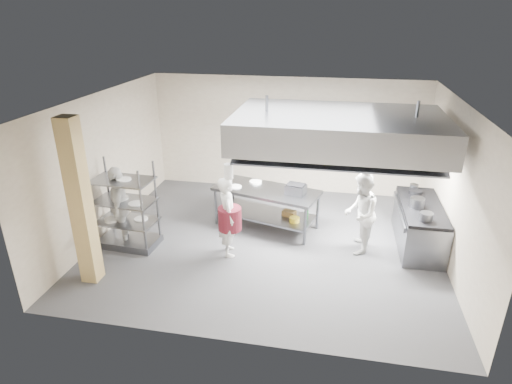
% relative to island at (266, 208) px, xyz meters
% --- Properties ---
extents(floor, '(7.00, 7.00, 0.00)m').
position_rel_island_xyz_m(floor, '(0.14, -0.71, -0.46)').
color(floor, '#303032').
rests_on(floor, ground).
extents(ceiling, '(7.00, 7.00, 0.00)m').
position_rel_island_xyz_m(ceiling, '(0.14, -0.71, 2.54)').
color(ceiling, silver).
rests_on(ceiling, wall_back).
extents(wall_back, '(7.00, 0.00, 7.00)m').
position_rel_island_xyz_m(wall_back, '(0.14, 2.29, 1.04)').
color(wall_back, '#BAAA94').
rests_on(wall_back, ground).
extents(wall_left, '(0.00, 6.00, 6.00)m').
position_rel_island_xyz_m(wall_left, '(-3.36, -0.71, 1.04)').
color(wall_left, '#BAAA94').
rests_on(wall_left, ground).
extents(wall_right, '(0.00, 6.00, 6.00)m').
position_rel_island_xyz_m(wall_right, '(3.64, -0.71, 1.04)').
color(wall_right, '#BAAA94').
rests_on(wall_right, ground).
extents(column, '(0.30, 0.30, 3.00)m').
position_rel_island_xyz_m(column, '(-2.76, -2.61, 1.04)').
color(column, '#DDBB71').
rests_on(column, floor).
extents(exhaust_hood, '(4.00, 2.50, 0.60)m').
position_rel_island_xyz_m(exhaust_hood, '(1.44, -0.31, 1.94)').
color(exhaust_hood, gray).
rests_on(exhaust_hood, ceiling).
extents(hood_strip_a, '(1.60, 0.12, 0.04)m').
position_rel_island_xyz_m(hood_strip_a, '(0.54, -0.31, 1.62)').
color(hood_strip_a, white).
rests_on(hood_strip_a, exhaust_hood).
extents(hood_strip_b, '(1.60, 0.12, 0.04)m').
position_rel_island_xyz_m(hood_strip_b, '(2.34, -0.31, 1.62)').
color(hood_strip_b, white).
rests_on(hood_strip_b, exhaust_hood).
extents(wall_shelf, '(1.50, 0.28, 0.04)m').
position_rel_island_xyz_m(wall_shelf, '(1.94, 2.13, 1.04)').
color(wall_shelf, gray).
rests_on(wall_shelf, wall_back).
extents(island, '(2.47, 1.53, 0.91)m').
position_rel_island_xyz_m(island, '(0.00, 0.00, 0.00)').
color(island, gray).
rests_on(island, floor).
extents(island_worktop, '(2.47, 1.53, 0.06)m').
position_rel_island_xyz_m(island_worktop, '(0.00, 0.00, 0.42)').
color(island_worktop, gray).
rests_on(island_worktop, island).
extents(island_undershelf, '(2.26, 1.39, 0.04)m').
position_rel_island_xyz_m(island_undershelf, '(0.00, 0.00, -0.16)').
color(island_undershelf, slate).
rests_on(island_undershelf, island).
extents(pass_rack, '(1.24, 0.77, 1.79)m').
position_rel_island_xyz_m(pass_rack, '(-2.66, -1.34, 0.44)').
color(pass_rack, gray).
rests_on(pass_rack, floor).
extents(cooking_range, '(0.80, 2.00, 0.84)m').
position_rel_island_xyz_m(cooking_range, '(3.22, -0.21, -0.04)').
color(cooking_range, gray).
rests_on(cooking_range, floor).
extents(range_top, '(0.78, 1.96, 0.06)m').
position_rel_island_xyz_m(range_top, '(3.22, -0.21, 0.41)').
color(range_top, black).
rests_on(range_top, cooking_range).
extents(chef_head, '(0.57, 0.69, 1.63)m').
position_rel_island_xyz_m(chef_head, '(-0.54, -1.28, 0.36)').
color(chef_head, silver).
rests_on(chef_head, floor).
extents(chef_line, '(0.70, 0.86, 1.65)m').
position_rel_island_xyz_m(chef_line, '(2.00, -0.69, 0.37)').
color(chef_line, white).
rests_on(chef_line, floor).
extents(chef_plating, '(0.74, 1.08, 1.70)m').
position_rel_island_xyz_m(chef_plating, '(-2.80, -1.30, 0.40)').
color(chef_plating, white).
rests_on(chef_plating, floor).
extents(griddle, '(0.47, 0.40, 0.20)m').
position_rel_island_xyz_m(griddle, '(0.65, -0.14, 0.55)').
color(griddle, slate).
rests_on(griddle, island_worktop).
extents(wicker_basket, '(0.33, 0.27, 0.12)m').
position_rel_island_xyz_m(wicker_basket, '(0.52, -0.02, -0.07)').
color(wicker_basket, olive).
rests_on(wicker_basket, island_undershelf).
extents(stockpot, '(0.28, 0.28, 0.20)m').
position_rel_island_xyz_m(stockpot, '(3.09, -0.32, 0.54)').
color(stockpot, gray).
rests_on(stockpot, range_top).
extents(plate_stack, '(0.28, 0.28, 0.05)m').
position_rel_island_xyz_m(plate_stack, '(-2.66, -1.34, 0.12)').
color(plate_stack, white).
rests_on(plate_stack, pass_rack).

